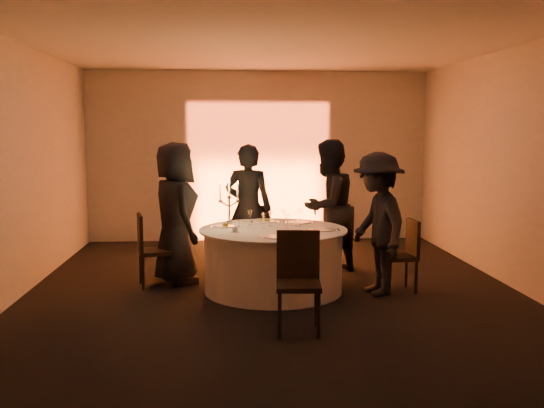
{
  "coord_description": "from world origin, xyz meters",
  "views": [
    {
      "loc": [
        -0.54,
        -7.25,
        1.96
      ],
      "look_at": [
        0.0,
        0.2,
        1.05
      ],
      "focal_mm": 40.0,
      "sensor_mm": 36.0,
      "label": 1
    }
  ],
  "objects": [
    {
      "name": "tumbler_b",
      "position": [
        0.32,
        0.15,
        0.82
      ],
      "size": [
        0.07,
        0.07,
        0.09
      ],
      "primitive_type": "cylinder",
      "color": "white",
      "rests_on": "banquet_table"
    },
    {
      "name": "plate_back_left",
      "position": [
        -0.07,
        0.55,
        0.79
      ],
      "size": [
        0.36,
        0.29,
        0.08
      ],
      "color": "white",
      "rests_on": "banquet_table"
    },
    {
      "name": "chair_right",
      "position": [
        1.6,
        -0.11,
        0.49
      ],
      "size": [
        0.41,
        0.41,
        0.88
      ],
      "rotation": [
        0.0,
        0.0,
        -1.5
      ],
      "color": "black",
      "rests_on": "floor"
    },
    {
      "name": "floor",
      "position": [
        0.0,
        0.0,
        0.0
      ],
      "size": [
        7.0,
        7.0,
        0.0
      ],
      "primitive_type": "plane",
      "color": "black",
      "rests_on": "ground"
    },
    {
      "name": "wall_front",
      "position": [
        0.0,
        -3.5,
        1.5
      ],
      "size": [
        7.0,
        0.0,
        7.0
      ],
      "primitive_type": "plane",
      "rotation": [
        -1.57,
        0.0,
        0.0
      ],
      "color": "beige",
      "rests_on": "floor"
    },
    {
      "name": "guest_back_right",
      "position": [
        0.82,
        0.86,
        0.92
      ],
      "size": [
        1.13,
        1.12,
        1.84
      ],
      "primitive_type": "imported",
      "rotation": [
        0.0,
        0.0,
        -2.38
      ],
      "color": "black",
      "rests_on": "floor"
    },
    {
      "name": "coffee_cup",
      "position": [
        -0.47,
        -0.21,
        0.8
      ],
      "size": [
        0.11,
        0.11,
        0.07
      ],
      "color": "white",
      "rests_on": "banquet_table"
    },
    {
      "name": "wall_right",
      "position": [
        3.0,
        0.0,
        1.5
      ],
      "size": [
        0.0,
        7.0,
        7.0
      ],
      "primitive_type": "plane",
      "rotation": [
        1.57,
        0.0,
        -1.57
      ],
      "color": "beige",
      "rests_on": "floor"
    },
    {
      "name": "plate_right",
      "position": [
        0.6,
        -0.15,
        0.78
      ],
      "size": [
        0.36,
        0.28,
        0.01
      ],
      "color": "white",
      "rests_on": "banquet_table"
    },
    {
      "name": "candelabra",
      "position": [
        -0.53,
        0.15,
        0.99
      ],
      "size": [
        0.26,
        0.13,
        0.63
      ],
      "color": "white",
      "rests_on": "banquet_table"
    },
    {
      "name": "wall_back",
      "position": [
        0.0,
        3.5,
        1.5
      ],
      "size": [
        7.0,
        0.0,
        7.0
      ],
      "primitive_type": "plane",
      "rotation": [
        1.57,
        0.0,
        0.0
      ],
      "color": "beige",
      "rests_on": "floor"
    },
    {
      "name": "chair_back_right",
      "position": [
        1.04,
        1.26,
        0.49
      ],
      "size": [
        0.53,
        0.53,
        0.87
      ],
      "rotation": [
        0.0,
        0.0,
        -2.49
      ],
      "color": "black",
      "rests_on": "floor"
    },
    {
      "name": "wine_glass_d",
      "position": [
        0.16,
        0.37,
        0.91
      ],
      "size": [
        0.07,
        0.07,
        0.19
      ],
      "color": "white",
      "rests_on": "banquet_table"
    },
    {
      "name": "wine_glass_c",
      "position": [
        0.38,
        0.43,
        0.91
      ],
      "size": [
        0.07,
        0.07,
        0.19
      ],
      "color": "white",
      "rests_on": "banquet_table"
    },
    {
      "name": "wine_glass_b",
      "position": [
        -0.27,
        0.32,
        0.91
      ],
      "size": [
        0.07,
        0.07,
        0.19
      ],
      "color": "white",
      "rests_on": "banquet_table"
    },
    {
      "name": "chair_front",
      "position": [
        0.14,
        -1.48,
        0.55
      ],
      "size": [
        0.46,
        0.46,
        0.98
      ],
      "rotation": [
        0.0,
        0.0,
        -0.08
      ],
      "color": "black",
      "rests_on": "floor"
    },
    {
      "name": "banquet_table",
      "position": [
        0.0,
        0.0,
        0.38
      ],
      "size": [
        1.8,
        1.8,
        0.77
      ],
      "color": "black",
      "rests_on": "floor"
    },
    {
      "name": "plate_left",
      "position": [
        -0.58,
        0.19,
        0.79
      ],
      "size": [
        0.36,
        0.25,
        0.08
      ],
      "color": "white",
      "rests_on": "banquet_table"
    },
    {
      "name": "tumbler_a",
      "position": [
        -0.39,
        0.16,
        0.82
      ],
      "size": [
        0.07,
        0.07,
        0.09
      ],
      "primitive_type": "cylinder",
      "color": "white",
      "rests_on": "banquet_table"
    },
    {
      "name": "plate_back_right",
      "position": [
        0.37,
        0.46,
        0.78
      ],
      "size": [
        0.35,
        0.29,
        0.01
      ],
      "color": "white",
      "rests_on": "banquet_table"
    },
    {
      "name": "guest_left",
      "position": [
        -1.22,
        0.5,
        0.91
      ],
      "size": [
        0.87,
        1.04,
        1.82
      ],
      "primitive_type": "imported",
      "rotation": [
        0.0,
        0.0,
        1.96
      ],
      "color": "black",
      "rests_on": "floor"
    },
    {
      "name": "uplighter_fixture",
      "position": [
        0.0,
        3.2,
        0.05
      ],
      "size": [
        0.25,
        0.12,
        0.1
      ],
      "primitive_type": "cube",
      "color": "black",
      "rests_on": "floor"
    },
    {
      "name": "guest_back_left",
      "position": [
        -0.27,
        1.01,
        0.89
      ],
      "size": [
        0.74,
        0.58,
        1.78
      ],
      "primitive_type": "imported",
      "rotation": [
        0.0,
        0.0,
        2.88
      ],
      "color": "black",
      "rests_on": "floor"
    },
    {
      "name": "guest_right",
      "position": [
        1.23,
        -0.22,
        0.85
      ],
      "size": [
        0.82,
        1.2,
        1.71
      ],
      "primitive_type": "imported",
      "rotation": [
        0.0,
        0.0,
        -1.39
      ],
      "color": "black",
      "rests_on": "floor"
    },
    {
      "name": "wine_glass_a",
      "position": [
        0.16,
        -0.05,
        0.91
      ],
      "size": [
        0.07,
        0.07,
        0.19
      ],
      "color": "white",
      "rests_on": "banquet_table"
    },
    {
      "name": "wine_glass_e",
      "position": [
        -0.11,
        0.0,
        0.91
      ],
      "size": [
        0.07,
        0.07,
        0.19
      ],
      "color": "white",
      "rests_on": "banquet_table"
    },
    {
      "name": "ceiling",
      "position": [
        0.0,
        0.0,
        3.0
      ],
      "size": [
        7.0,
        7.0,
        0.0
      ],
      "primitive_type": "plane",
      "rotation": [
        3.14,
        0.0,
        0.0
      ],
      "color": "white",
      "rests_on": "wall_back"
    },
    {
      "name": "chair_left",
      "position": [
        -1.54,
        0.33,
        0.52
      ],
      "size": [
        0.48,
        0.48,
        0.92
      ],
      "rotation": [
        0.0,
        0.0,
        1.8
      ],
      "color": "black",
      "rests_on": "floor"
    },
    {
      "name": "chair_back_left",
      "position": [
        -0.12,
        1.51,
        0.49
      ],
      "size": [
        0.41,
        0.41,
        0.88
      ],
      "rotation": [
        0.0,
        0.0,
        3.07
      ],
      "color": "black",
      "rests_on": "floor"
    },
    {
      "name": "wall_left",
      "position": [
        -3.0,
        0.0,
        1.5
      ],
      "size": [
        0.0,
        7.0,
        7.0
      ],
      "primitive_type": "plane",
      "rotation": [
        1.57,
        0.0,
        1.57
      ],
      "color": "beige",
      "rests_on": "floor"
    },
    {
      "name": "plate_front",
      "position": [
        -0.02,
        -0.6,
        0.78
      ],
      "size": [
        0.36,
        0.26,
        0.01
      ],
      "color": "white",
      "rests_on": "banquet_table"
    },
    {
      "name": "wine_glass_f",
      "position": [
        -0.02,
        0.2,
        0.91
      ],
      "size": [
        0.07,
        0.07,
        0.19
      ],
      "color": "white",
      "rests_on": "banquet_table"
    }
  ]
}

